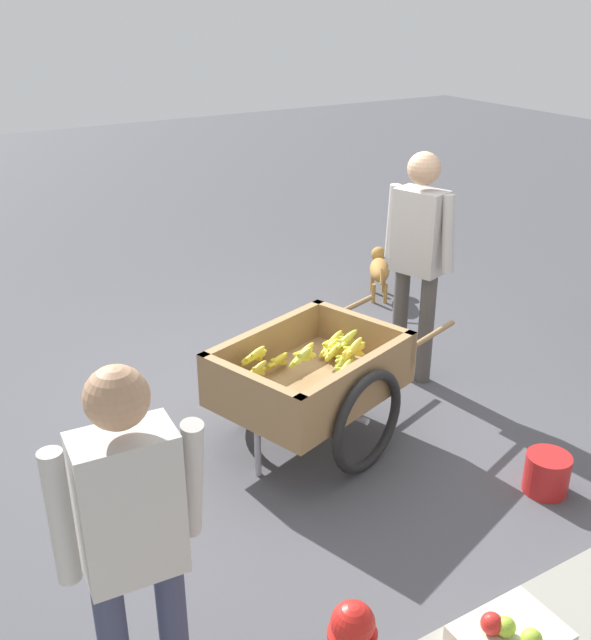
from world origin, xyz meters
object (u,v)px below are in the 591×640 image
object	(u,v)px
vendor_person	(418,248)
dog	(379,268)
plastic_bucket	(547,473)
bystander_person	(132,533)
fruit_cart	(311,379)

from	to	relation	value
vendor_person	dog	xyz separation A→B (m)	(-0.74, -1.38, -0.72)
plastic_bucket	bystander_person	distance (m)	2.59
vendor_person	dog	bearing A→B (deg)	-118.24
vendor_person	bystander_person	xyz separation A→B (m)	(2.65, 1.71, -0.06)
plastic_bucket	bystander_person	world-z (taller)	bystander_person
vendor_person	plastic_bucket	size ratio (longest dim) A/B	6.53
fruit_cart	bystander_person	world-z (taller)	bystander_person
fruit_cart	vendor_person	distance (m)	1.27
vendor_person	plastic_bucket	bearing A→B (deg)	81.95
fruit_cart	vendor_person	world-z (taller)	vendor_person
vendor_person	dog	world-z (taller)	vendor_person
fruit_cart	plastic_bucket	xyz separation A→B (m)	(-0.87, 1.12, -0.32)
plastic_bucket	bystander_person	size ratio (longest dim) A/B	0.16
fruit_cart	dog	distance (m)	2.52
fruit_cart	plastic_bucket	distance (m)	1.46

